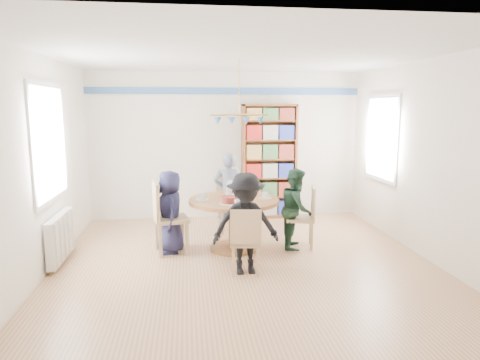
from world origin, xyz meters
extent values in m
plane|color=tan|center=(0.00, 0.00, 0.00)|extent=(5.00, 5.00, 0.00)
plane|color=white|center=(0.00, 0.00, 2.70)|extent=(5.00, 5.00, 0.00)
plane|color=white|center=(0.00, 2.50, 1.35)|extent=(5.00, 0.00, 5.00)
plane|color=white|center=(0.00, -2.50, 1.35)|extent=(5.00, 0.00, 5.00)
plane|color=white|center=(-2.50, 0.00, 1.35)|extent=(0.00, 5.00, 5.00)
plane|color=white|center=(2.50, 0.00, 1.35)|extent=(0.00, 5.00, 5.00)
cube|color=#366097|center=(0.00, 2.48, 2.35)|extent=(5.00, 0.02, 0.12)
cube|color=white|center=(-2.48, 0.30, 1.60)|extent=(0.03, 1.32, 1.52)
cube|color=white|center=(-2.46, 0.30, 1.60)|extent=(0.01, 1.20, 1.40)
cube|color=white|center=(2.48, 1.30, 1.55)|extent=(0.03, 1.12, 1.42)
cube|color=white|center=(2.46, 1.30, 1.55)|extent=(0.01, 1.00, 1.30)
cylinder|color=gold|center=(0.00, 0.50, 2.33)|extent=(0.01, 0.01, 0.75)
cylinder|color=gold|center=(0.00, 0.50, 1.95)|extent=(0.80, 0.02, 0.02)
cone|color=#4487BE|center=(-0.30, 0.50, 1.87)|extent=(0.11, 0.11, 0.10)
cone|color=#4487BE|center=(-0.10, 0.50, 1.87)|extent=(0.11, 0.11, 0.10)
cone|color=#4487BE|center=(0.10, 0.50, 1.87)|extent=(0.11, 0.11, 0.10)
cone|color=#4487BE|center=(0.30, 0.50, 1.87)|extent=(0.11, 0.11, 0.10)
cube|color=silver|center=(-2.42, 0.30, 0.35)|extent=(0.10, 1.00, 0.60)
cube|color=silver|center=(-2.36, -0.10, 0.35)|extent=(0.02, 0.06, 0.56)
cube|color=silver|center=(-2.36, 0.10, 0.35)|extent=(0.02, 0.06, 0.56)
cube|color=silver|center=(-2.36, 0.30, 0.35)|extent=(0.02, 0.06, 0.56)
cube|color=silver|center=(-2.36, 0.50, 0.35)|extent=(0.02, 0.06, 0.56)
cube|color=silver|center=(-2.36, 0.70, 0.35)|extent=(0.02, 0.06, 0.56)
cylinder|color=brown|center=(-0.07, 0.54, 0.72)|extent=(1.30, 1.30, 0.05)
cylinder|color=brown|center=(-0.07, 0.54, 0.35)|extent=(0.16, 0.16, 0.70)
cylinder|color=brown|center=(-0.07, 0.54, 0.02)|extent=(0.70, 0.70, 0.04)
cube|color=tan|center=(-0.97, 0.52, 0.49)|extent=(0.53, 0.53, 0.05)
cube|color=tan|center=(-1.17, 0.48, 0.76)|extent=(0.13, 0.46, 0.54)
cube|color=tan|center=(-0.75, 0.38, 0.23)|extent=(0.05, 0.05, 0.47)
cube|color=tan|center=(-0.82, 0.74, 0.23)|extent=(0.05, 0.05, 0.47)
cube|color=tan|center=(-1.11, 0.31, 0.23)|extent=(0.05, 0.05, 0.47)
cube|color=tan|center=(-1.18, 0.67, 0.23)|extent=(0.05, 0.05, 0.47)
cube|color=tan|center=(0.92, 0.54, 0.43)|extent=(0.49, 0.49, 0.05)
cube|color=tan|center=(1.09, 0.50, 0.67)|extent=(0.13, 0.40, 0.48)
cube|color=tan|center=(0.80, 0.74, 0.21)|extent=(0.05, 0.05, 0.41)
cube|color=tan|center=(0.72, 0.42, 0.21)|extent=(0.05, 0.05, 0.41)
cube|color=tan|center=(1.11, 0.66, 0.21)|extent=(0.05, 0.05, 0.41)
cube|color=tan|center=(1.04, 0.35, 0.21)|extent=(0.05, 0.05, 0.41)
cube|color=tan|center=(-0.04, 1.45, 0.42)|extent=(0.43, 0.43, 0.05)
cube|color=tan|center=(-0.06, 1.63, 0.65)|extent=(0.39, 0.08, 0.47)
cube|color=tan|center=(-0.18, 1.27, 0.20)|extent=(0.04, 0.04, 0.40)
cube|color=tan|center=(0.14, 1.31, 0.20)|extent=(0.04, 0.04, 0.40)
cube|color=tan|center=(-0.21, 1.59, 0.20)|extent=(0.04, 0.04, 0.40)
cube|color=tan|center=(0.10, 1.62, 0.20)|extent=(0.04, 0.04, 0.40)
cube|color=tan|center=(-0.03, -0.37, 0.40)|extent=(0.42, 0.42, 0.04)
cube|color=tan|center=(-0.05, -0.54, 0.62)|extent=(0.38, 0.08, 0.45)
cube|color=tan|center=(0.14, -0.24, 0.19)|extent=(0.04, 0.04, 0.38)
cube|color=tan|center=(-0.16, -0.20, 0.19)|extent=(0.04, 0.04, 0.38)
cube|color=tan|center=(0.10, -0.54, 0.19)|extent=(0.04, 0.04, 0.38)
cube|color=tan|center=(-0.20, -0.51, 0.19)|extent=(0.04, 0.04, 0.38)
imported|color=#171834|center=(-0.98, 0.55, 0.59)|extent=(0.49, 0.64, 1.18)
imported|color=#172F1F|center=(0.85, 0.52, 0.59)|extent=(0.59, 0.68, 1.18)
imported|color=gray|center=(-0.06, 1.42, 0.67)|extent=(0.51, 0.36, 1.33)
imported|color=black|center=(-0.03, -0.39, 0.63)|extent=(0.83, 0.50, 1.27)
cube|color=brown|center=(0.31, 2.34, 1.06)|extent=(0.04, 0.30, 2.12)
cube|color=brown|center=(1.27, 2.34, 1.06)|extent=(0.04, 0.30, 2.12)
cube|color=brown|center=(0.79, 2.34, 2.10)|extent=(1.01, 0.30, 0.04)
cube|color=brown|center=(0.79, 2.34, 0.03)|extent=(1.01, 0.30, 0.06)
cube|color=brown|center=(0.79, 2.48, 1.06)|extent=(1.01, 0.02, 2.12)
cube|color=brown|center=(0.79, 2.34, 0.40)|extent=(0.95, 0.28, 0.03)
cube|color=brown|center=(0.79, 2.34, 0.76)|extent=(0.95, 0.28, 0.03)
cube|color=brown|center=(0.79, 2.34, 1.11)|extent=(0.95, 0.28, 0.03)
cube|color=brown|center=(0.79, 2.34, 1.46)|extent=(0.95, 0.28, 0.03)
cube|color=brown|center=(0.79, 2.34, 1.81)|extent=(0.95, 0.28, 0.03)
cube|color=#AE1F1A|center=(0.49, 2.32, 0.19)|extent=(0.28, 0.22, 0.26)
cube|color=beige|center=(0.79, 2.32, 0.19)|extent=(0.28, 0.22, 0.26)
cube|color=navy|center=(1.09, 2.32, 0.19)|extent=(0.28, 0.22, 0.26)
cube|color=tan|center=(0.49, 2.32, 0.55)|extent=(0.28, 0.22, 0.26)
cube|color=#3E6A3B|center=(0.79, 2.32, 0.55)|extent=(0.28, 0.22, 0.26)
cube|color=maroon|center=(1.09, 2.32, 0.55)|extent=(0.28, 0.22, 0.26)
cube|color=#AE1F1A|center=(0.49, 2.32, 0.90)|extent=(0.28, 0.22, 0.26)
cube|color=beige|center=(0.79, 2.32, 0.90)|extent=(0.28, 0.22, 0.26)
cube|color=navy|center=(1.09, 2.32, 0.90)|extent=(0.28, 0.22, 0.26)
cube|color=tan|center=(0.49, 2.32, 1.25)|extent=(0.28, 0.22, 0.26)
cube|color=#3E6A3B|center=(0.79, 2.32, 1.25)|extent=(0.28, 0.22, 0.26)
cube|color=maroon|center=(1.09, 2.32, 1.25)|extent=(0.28, 0.22, 0.26)
cube|color=#AE1F1A|center=(0.49, 2.32, 1.60)|extent=(0.28, 0.22, 0.26)
cube|color=beige|center=(0.79, 2.32, 1.60)|extent=(0.28, 0.22, 0.26)
cube|color=navy|center=(1.09, 2.32, 1.60)|extent=(0.28, 0.22, 0.26)
cube|color=tan|center=(0.49, 2.32, 1.94)|extent=(0.28, 0.22, 0.22)
cube|color=#3E6A3B|center=(0.79, 2.32, 1.94)|extent=(0.28, 0.22, 0.22)
cube|color=maroon|center=(1.09, 2.32, 1.94)|extent=(0.28, 0.22, 0.22)
cylinder|color=white|center=(-0.12, 0.62, 0.86)|extent=(0.11, 0.11, 0.23)
sphere|color=white|center=(-0.12, 0.62, 0.98)|extent=(0.08, 0.08, 0.08)
cylinder|color=silver|center=(0.04, 0.66, 0.88)|extent=(0.07, 0.07, 0.26)
cylinder|color=#4487BE|center=(0.04, 0.66, 1.02)|extent=(0.03, 0.03, 0.03)
cylinder|color=white|center=(-0.02, 0.81, 0.76)|extent=(0.28, 0.28, 0.01)
cylinder|color=maroon|center=(-0.02, 0.81, 0.80)|extent=(0.23, 0.23, 0.08)
cylinder|color=white|center=(-0.16, 0.26, 0.76)|extent=(0.28, 0.28, 0.01)
cylinder|color=maroon|center=(-0.16, 0.26, 0.80)|extent=(0.23, 0.23, 0.08)
cylinder|color=white|center=(-0.52, 0.54, 0.75)|extent=(0.19, 0.19, 0.01)
imported|color=white|center=(-0.52, 0.54, 0.80)|extent=(0.12, 0.12, 0.09)
cylinder|color=white|center=(0.38, 0.54, 0.75)|extent=(0.19, 0.19, 0.01)
imported|color=white|center=(0.38, 0.54, 0.79)|extent=(0.09, 0.09, 0.09)
cylinder|color=white|center=(-0.07, 1.00, 0.75)|extent=(0.19, 0.19, 0.01)
imported|color=white|center=(-0.07, 1.00, 0.80)|extent=(0.12, 0.12, 0.09)
cylinder|color=white|center=(-0.07, 0.09, 0.75)|extent=(0.19, 0.19, 0.01)
imported|color=white|center=(-0.07, 0.09, 0.79)|extent=(0.09, 0.09, 0.09)
camera|label=1|loc=(-0.73, -5.43, 2.04)|focal=32.00mm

